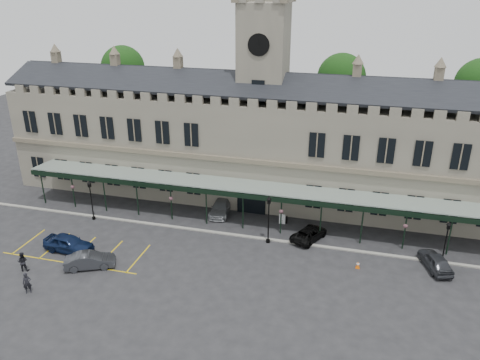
% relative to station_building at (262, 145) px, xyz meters
% --- Properties ---
extents(ground, '(140.00, 140.00, 0.00)m').
position_rel_station_building_xyz_m(ground, '(0.00, -15.91, -6.47)').
color(ground, '#242426').
extents(station_building, '(60.00, 10.36, 17.30)m').
position_rel_station_building_xyz_m(station_building, '(0.00, 0.00, 0.00)').
color(station_building, '#6B6659').
rests_on(station_building, ground).
extents(clock_tower, '(5.60, 5.60, 24.80)m').
position_rel_station_building_xyz_m(clock_tower, '(0.00, 0.09, 6.64)').
color(clock_tower, '#6B6659').
rests_on(clock_tower, ground).
extents(canopy, '(50.00, 4.10, 4.30)m').
position_rel_station_building_xyz_m(canopy, '(0.00, -8.45, -4.06)').
color(canopy, '#8C9E93').
rests_on(canopy, ground).
extents(kerb, '(60.00, 0.40, 0.12)m').
position_rel_station_building_xyz_m(kerb, '(0.00, -10.41, -6.41)').
color(kerb, gray).
rests_on(kerb, ground).
extents(parking_markings, '(16.00, 6.00, 0.01)m').
position_rel_station_building_xyz_m(parking_markings, '(-14.00, -17.41, -6.47)').
color(parking_markings, gold).
rests_on(parking_markings, ground).
extents(tree_behind_left, '(6.00, 6.00, 16.00)m').
position_rel_station_building_xyz_m(tree_behind_left, '(-22.00, 9.09, 6.35)').
color(tree_behind_left, '#332314').
rests_on(tree_behind_left, ground).
extents(tree_behind_mid, '(6.00, 6.00, 16.00)m').
position_rel_station_building_xyz_m(tree_behind_mid, '(8.00, 9.09, 6.35)').
color(tree_behind_mid, '#332314').
rests_on(tree_behind_mid, ground).
extents(lamp_post_left, '(0.43, 0.43, 4.54)m').
position_rel_station_building_xyz_m(lamp_post_left, '(-16.27, -10.93, -3.78)').
color(lamp_post_left, black).
rests_on(lamp_post_left, ground).
extents(lamp_post_mid, '(0.48, 0.48, 5.07)m').
position_rel_station_building_xyz_m(lamp_post_mid, '(3.14, -10.89, -3.46)').
color(lamp_post_mid, black).
rests_on(lamp_post_mid, ground).
extents(lamp_post_right, '(0.43, 0.43, 4.59)m').
position_rel_station_building_xyz_m(lamp_post_right, '(19.25, -11.07, -3.74)').
color(lamp_post_right, black).
rests_on(lamp_post_right, ground).
extents(traffic_cone, '(0.40, 0.40, 0.64)m').
position_rel_station_building_xyz_m(traffic_cone, '(11.92, -13.25, -6.15)').
color(traffic_cone, '#E35807').
rests_on(traffic_cone, ground).
extents(sign_board, '(0.67, 0.09, 1.14)m').
position_rel_station_building_xyz_m(sign_board, '(3.81, -6.68, -5.91)').
color(sign_board, black).
rests_on(sign_board, ground).
extents(bollard_left, '(0.15, 0.15, 0.83)m').
position_rel_station_building_xyz_m(bollard_left, '(-2.79, -5.94, -6.05)').
color(bollard_left, black).
rests_on(bollard_left, ground).
extents(bollard_right, '(0.16, 0.16, 0.89)m').
position_rel_station_building_xyz_m(bollard_right, '(4.26, -6.47, -6.02)').
color(bollard_right, black).
rests_on(bollard_right, ground).
extents(car_left_a, '(5.06, 2.35, 1.68)m').
position_rel_station_building_xyz_m(car_left_a, '(-15.00, -17.41, -5.63)').
color(car_left_a, '#0D1A3C').
rests_on(car_left_a, ground).
extents(car_left_b, '(4.69, 3.31, 1.47)m').
position_rel_station_building_xyz_m(car_left_b, '(-11.50, -19.41, -5.73)').
color(car_left_b, '#303237').
rests_on(car_left_b, ground).
extents(car_taxi, '(2.36, 5.06, 1.43)m').
position_rel_station_building_xyz_m(car_taxi, '(-3.27, -5.91, -5.75)').
color(car_taxi, '#96999E').
rests_on(car_taxi, ground).
extents(car_van, '(3.80, 4.96, 1.25)m').
position_rel_station_building_xyz_m(car_van, '(7.00, -9.22, -5.84)').
color(car_van, black).
rests_on(car_van, ground).
extents(car_right_a, '(3.10, 4.76, 1.51)m').
position_rel_station_building_xyz_m(car_right_a, '(18.62, -11.53, -5.71)').
color(car_right_a, '#303237').
rests_on(car_right_a, ground).
extents(person_a, '(0.81, 0.76, 1.87)m').
position_rel_station_building_xyz_m(person_a, '(-14.47, -24.05, -5.54)').
color(person_a, black).
rests_on(person_a, ground).
extents(person_b, '(1.08, 0.95, 1.86)m').
position_rel_station_building_xyz_m(person_b, '(-17.01, -21.37, -5.54)').
color(person_b, black).
rests_on(person_b, ground).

